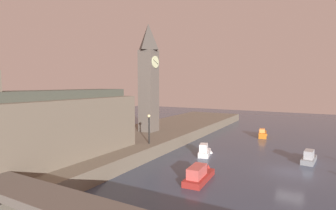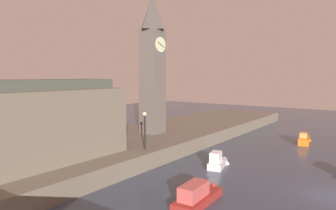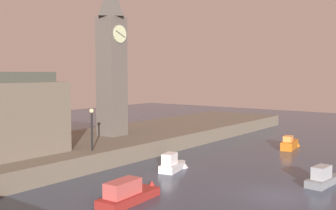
# 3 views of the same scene
# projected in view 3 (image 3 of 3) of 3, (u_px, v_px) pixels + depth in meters

# --- Properties ---
(ground_plane) EXTENTS (120.00, 120.00, 0.00)m
(ground_plane) POSITION_uv_depth(u_px,v_px,m) (277.00, 197.00, 25.83)
(ground_plane) COLOR #384256
(far_embankment) EXTENTS (70.00, 12.00, 1.50)m
(far_embankment) POSITION_uv_depth(u_px,v_px,m) (72.00, 150.00, 37.80)
(far_embankment) COLOR #6B6051
(far_embankment) RESTS_ON ground
(clock_tower) EXTENTS (2.53, 2.56, 15.95)m
(clock_tower) POSITION_uv_depth(u_px,v_px,m) (112.00, 55.00, 41.43)
(clock_tower) COLOR #5B544C
(clock_tower) RESTS_ON far_embankment
(streetlamp) EXTENTS (0.36, 0.36, 3.49)m
(streetlamp) POSITION_uv_depth(u_px,v_px,m) (92.00, 124.00, 33.40)
(streetlamp) COLOR black
(streetlamp) RESTS_ON far_embankment
(boat_cruiser_grey) EXTENTS (4.17, 1.57, 1.56)m
(boat_cruiser_grey) POSITION_uv_depth(u_px,v_px,m) (324.00, 177.00, 28.96)
(boat_cruiser_grey) COLOR gray
(boat_cruiser_grey) RESTS_ON ground
(boat_patrol_orange) EXTENTS (4.18, 1.72, 1.41)m
(boat_patrol_orange) POSITION_uv_depth(u_px,v_px,m) (290.00, 144.00, 42.75)
(boat_patrol_orange) COLOR orange
(boat_patrol_orange) RESTS_ON ground
(boat_ferry_white) EXTENTS (3.57, 1.85, 1.50)m
(boat_ferry_white) POSITION_uv_depth(u_px,v_px,m) (174.00, 164.00, 33.05)
(boat_ferry_white) COLOR silver
(boat_ferry_white) RESTS_ON ground
(boat_dinghy_red) EXTENTS (5.25, 1.84, 1.72)m
(boat_dinghy_red) POSITION_uv_depth(u_px,v_px,m) (134.00, 192.00, 25.24)
(boat_dinghy_red) COLOR maroon
(boat_dinghy_red) RESTS_ON ground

